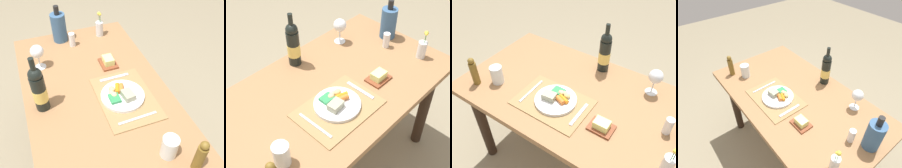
{
  "view_description": "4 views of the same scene",
  "coord_description": "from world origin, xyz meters",
  "views": [
    {
      "loc": [
        -0.98,
        0.28,
        1.8
      ],
      "look_at": [
        -0.03,
        -0.07,
        0.85
      ],
      "focal_mm": 41.17,
      "sensor_mm": 36.0,
      "label": 1
    },
    {
      "loc": [
        -0.85,
        -0.88,
        1.92
      ],
      "look_at": [
        -0.0,
        -0.07,
        0.84
      ],
      "focal_mm": 49.58,
      "sensor_mm": 36.0,
      "label": 2
    },
    {
      "loc": [
        0.51,
        -0.9,
        1.75
      ],
      "look_at": [
        -0.07,
        -0.03,
        0.83
      ],
      "focal_mm": 38.41,
      "sensor_mm": 36.0,
      "label": 3
    },
    {
      "loc": [
        0.84,
        -0.71,
        1.82
      ],
      "look_at": [
        -0.06,
        -0.01,
        0.86
      ],
      "focal_mm": 31.04,
      "sensor_mm": 36.0,
      "label": 4
    }
  ],
  "objects": [
    {
      "name": "ground_plane",
      "position": [
        0.0,
        0.0,
        0.0
      ],
      "size": [
        8.0,
        8.0,
        0.0
      ],
      "primitive_type": "plane",
      "color": "gray"
    },
    {
      "name": "dining_table",
      "position": [
        0.0,
        0.0,
        0.64
      ],
      "size": [
        1.43,
        0.8,
        0.76
      ],
      "color": "#976C44",
      "rests_on": "ground_plane"
    },
    {
      "name": "placemat",
      "position": [
        -0.08,
        -0.14,
        0.76
      ],
      "size": [
        0.43,
        0.3,
        0.01
      ],
      "primitive_type": "cube",
      "color": "#967749",
      "rests_on": "dining_table"
    },
    {
      "name": "dinner_plate",
      "position": [
        -0.07,
        -0.12,
        0.78
      ],
      "size": [
        0.24,
        0.24,
        0.05
      ],
      "color": "white",
      "rests_on": "placemat"
    },
    {
      "name": "fork",
      "position": [
        -0.24,
        -0.14,
        0.77
      ],
      "size": [
        0.02,
        0.22,
        0.0
      ],
      "primitive_type": "cube",
      "rotation": [
        0.0,
        0.0,
        0.03
      ],
      "color": "silver",
      "rests_on": "placemat"
    },
    {
      "name": "knife",
      "position": [
        0.1,
        -0.14,
        0.77
      ],
      "size": [
        0.02,
        0.18,
        0.0
      ],
      "primitive_type": "cube",
      "rotation": [
        0.0,
        0.0,
        0.01
      ],
      "color": "silver",
      "rests_on": "placemat"
    },
    {
      "name": "wine_bottle",
      "position": [
        0.01,
        0.3,
        0.89
      ],
      "size": [
        0.08,
        0.08,
        0.33
      ],
      "color": "black",
      "rests_on": "dining_table"
    },
    {
      "name": "water_tumbler",
      "position": [
        -0.47,
        -0.18,
        0.81
      ],
      "size": [
        0.08,
        0.08,
        0.11
      ],
      "color": "silver",
      "rests_on": "dining_table"
    },
    {
      "name": "salt_shaker",
      "position": [
        0.52,
        0.02,
        0.81
      ],
      "size": [
        0.04,
        0.04,
        0.1
      ],
      "primitive_type": "cylinder",
      "color": "white",
      "rests_on": "dining_table"
    },
    {
      "name": "butter_dish",
      "position": [
        0.24,
        -0.15,
        0.78
      ],
      "size": [
        0.13,
        0.1,
        0.05
      ],
      "color": "brown",
      "rests_on": "dining_table"
    },
    {
      "name": "cooler_bottle",
      "position": [
        0.62,
        0.08,
        0.87
      ],
      "size": [
        0.1,
        0.1,
        0.26
      ],
      "color": "#385C84",
      "rests_on": "dining_table"
    },
    {
      "name": "flower_vase",
      "position": [
        0.58,
        -0.2,
        0.82
      ],
      "size": [
        0.05,
        0.05,
        0.18
      ],
      "color": "silver",
      "rests_on": "dining_table"
    },
    {
      "name": "wine_glass",
      "position": [
        0.36,
        0.26,
        0.88
      ],
      "size": [
        0.08,
        0.08,
        0.16
      ],
      "color": "white",
      "rests_on": "dining_table"
    }
  ]
}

